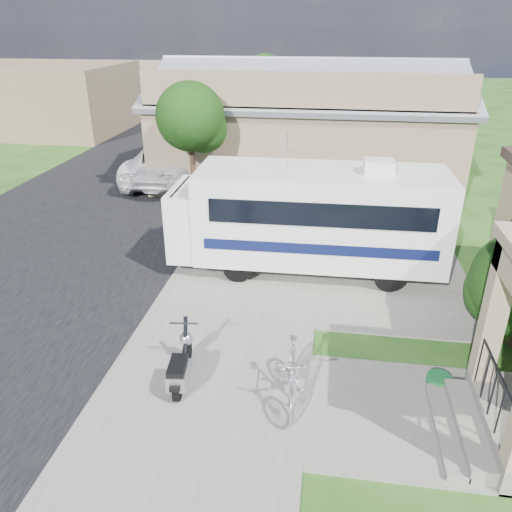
# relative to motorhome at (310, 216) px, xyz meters

# --- Properties ---
(ground) EXTENTS (120.00, 120.00, 0.00)m
(ground) POSITION_rel_motorhome_xyz_m (-0.65, -4.60, -1.61)
(ground) COLOR #194111
(street_slab) EXTENTS (9.00, 80.00, 0.02)m
(street_slab) POSITION_rel_motorhome_xyz_m (-8.15, 5.40, -1.60)
(street_slab) COLOR black
(street_slab) RESTS_ON ground
(sidewalk_slab) EXTENTS (4.00, 80.00, 0.06)m
(sidewalk_slab) POSITION_rel_motorhome_xyz_m (-1.65, 5.40, -1.58)
(sidewalk_slab) COLOR #64635A
(sidewalk_slab) RESTS_ON ground
(driveway_slab) EXTENTS (7.00, 6.00, 0.05)m
(driveway_slab) POSITION_rel_motorhome_xyz_m (0.85, -0.10, -1.59)
(driveway_slab) COLOR #64635A
(driveway_slab) RESTS_ON ground
(walk_slab) EXTENTS (4.00, 3.00, 0.05)m
(walk_slab) POSITION_rel_motorhome_xyz_m (2.35, -5.60, -1.59)
(walk_slab) COLOR #64635A
(walk_slab) RESTS_ON ground
(warehouse) EXTENTS (12.50, 8.40, 5.04)m
(warehouse) POSITION_rel_motorhome_xyz_m (-0.65, 9.37, 0.38)
(warehouse) COLOR #876C54
(warehouse) RESTS_ON ground
(distant_bldg_far) EXTENTS (10.00, 8.00, 4.00)m
(distant_bldg_far) POSITION_rel_motorhome_xyz_m (-17.65, 17.40, 0.39)
(distant_bldg_far) COLOR brown
(distant_bldg_far) RESTS_ON ground
(distant_bldg_near) EXTENTS (8.00, 7.00, 3.20)m
(distant_bldg_near) POSITION_rel_motorhome_xyz_m (-15.65, 29.40, -0.01)
(distant_bldg_near) COLOR #876C54
(distant_bldg_near) RESTS_ON ground
(street_tree_a) EXTENTS (2.44, 2.40, 4.58)m
(street_tree_a) POSITION_rel_motorhome_xyz_m (-4.35, 4.45, 1.64)
(street_tree_a) COLOR black
(street_tree_a) RESTS_ON ground
(street_tree_b) EXTENTS (2.44, 2.40, 4.73)m
(street_tree_b) POSITION_rel_motorhome_xyz_m (-4.35, 14.45, 1.78)
(street_tree_b) COLOR black
(street_tree_b) RESTS_ON ground
(street_tree_c) EXTENTS (2.44, 2.40, 4.42)m
(street_tree_c) POSITION_rel_motorhome_xyz_m (-4.35, 23.45, 1.49)
(street_tree_c) COLOR black
(street_tree_c) RESTS_ON ground
(motorhome) EXTENTS (7.37, 2.51, 3.76)m
(motorhome) POSITION_rel_motorhome_xyz_m (0.00, 0.00, 0.00)
(motorhome) COLOR silver
(motorhome) RESTS_ON ground
(scooter) EXTENTS (0.58, 1.61, 1.06)m
(scooter) POSITION_rel_motorhome_xyz_m (-2.09, -5.39, -1.14)
(scooter) COLOR black
(scooter) RESTS_ON ground
(bicycle) EXTENTS (0.66, 1.94, 1.15)m
(bicycle) POSITION_rel_motorhome_xyz_m (0.03, -5.51, -1.04)
(bicycle) COLOR #A6A4AC
(bicycle) RESTS_ON ground
(pickup_truck) EXTENTS (3.18, 6.44, 1.76)m
(pickup_truck) POSITION_rel_motorhome_xyz_m (-6.45, 7.91, -0.73)
(pickup_truck) COLOR silver
(pickup_truck) RESTS_ON ground
(van) EXTENTS (3.11, 6.41, 1.80)m
(van) POSITION_rel_motorhome_xyz_m (-7.30, 15.70, -0.71)
(van) COLOR silver
(van) RESTS_ON ground
(garden_hose) EXTENTS (0.45, 0.45, 0.20)m
(garden_hose) POSITION_rel_motorhome_xyz_m (2.79, -4.66, -1.51)
(garden_hose) COLOR #125A25
(garden_hose) RESTS_ON ground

